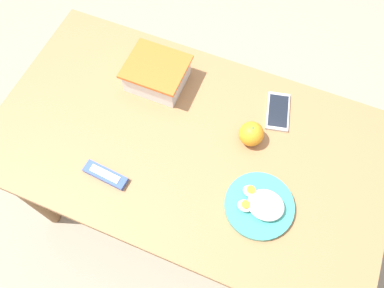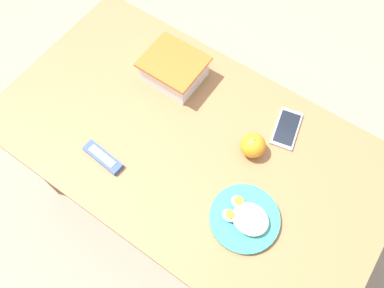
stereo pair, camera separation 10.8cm
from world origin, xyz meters
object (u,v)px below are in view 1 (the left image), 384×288
(food_container, at_px, (157,75))
(orange_fruit, at_px, (251,134))
(cell_phone, at_px, (278,111))
(rice_plate, at_px, (260,205))
(candy_bar, at_px, (105,175))

(food_container, bearing_deg, orange_fruit, -14.07)
(food_container, distance_m, orange_fruit, 0.38)
(orange_fruit, xyz_separation_m, cell_phone, (0.05, 0.13, -0.03))
(food_container, height_order, orange_fruit, food_container)
(rice_plate, bearing_deg, orange_fruit, 115.91)
(cell_phone, bearing_deg, candy_bar, -135.21)
(rice_plate, height_order, candy_bar, rice_plate)
(candy_bar, bearing_deg, food_container, 89.81)
(food_container, xyz_separation_m, cell_phone, (0.42, 0.04, -0.03))
(cell_phone, bearing_deg, food_container, -174.58)
(orange_fruit, xyz_separation_m, rice_plate, (0.10, -0.20, -0.02))
(rice_plate, relative_size, cell_phone, 1.32)
(food_container, relative_size, rice_plate, 0.97)
(food_container, relative_size, orange_fruit, 2.52)
(food_container, distance_m, cell_phone, 0.42)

